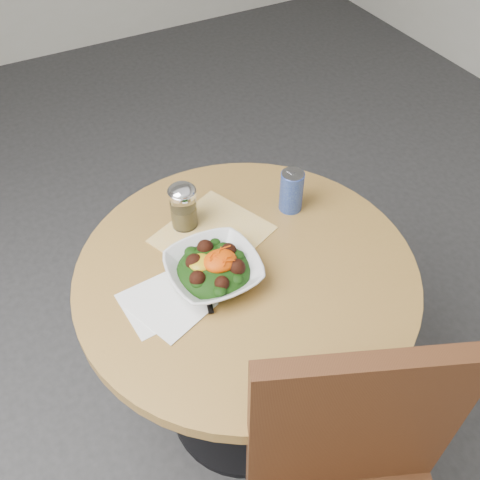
# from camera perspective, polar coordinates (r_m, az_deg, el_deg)

# --- Properties ---
(ground) EXTENTS (6.00, 6.00, 0.00)m
(ground) POSITION_cam_1_polar(r_m,az_deg,el_deg) (2.02, 0.51, -17.19)
(ground) COLOR #2F2F32
(ground) RESTS_ON ground
(table) EXTENTS (0.90, 0.90, 0.75)m
(table) POSITION_cam_1_polar(r_m,az_deg,el_deg) (1.55, 0.64, -7.91)
(table) COLOR black
(table) RESTS_ON ground
(cloth_napkin) EXTENTS (0.35, 0.34, 0.00)m
(cloth_napkin) POSITION_cam_1_polar(r_m,az_deg,el_deg) (1.48, -2.94, 0.62)
(cloth_napkin) COLOR orange
(cloth_napkin) RESTS_ON table
(paper_napkins) EXTENTS (0.22, 0.22, 0.00)m
(paper_napkins) POSITION_cam_1_polar(r_m,az_deg,el_deg) (1.33, -8.03, -6.84)
(paper_napkins) COLOR white
(paper_napkins) RESTS_ON table
(salad_bowl) EXTENTS (0.24, 0.24, 0.09)m
(salad_bowl) POSITION_cam_1_polar(r_m,az_deg,el_deg) (1.35, -2.84, -3.14)
(salad_bowl) COLOR silver
(salad_bowl) RESTS_ON table
(fork) EXTENTS (0.08, 0.20, 0.00)m
(fork) POSITION_cam_1_polar(r_m,az_deg,el_deg) (1.37, -3.78, -4.26)
(fork) COLOR black
(fork) RESTS_ON table
(spice_shaker) EXTENTS (0.08, 0.08, 0.14)m
(spice_shaker) POSITION_cam_1_polar(r_m,az_deg,el_deg) (1.47, -6.07, 3.56)
(spice_shaker) COLOR silver
(spice_shaker) RESTS_ON table
(beverage_can) EXTENTS (0.07, 0.07, 0.13)m
(beverage_can) POSITION_cam_1_polar(r_m,az_deg,el_deg) (1.53, 5.51, 5.24)
(beverage_can) COLOR #0D1C98
(beverage_can) RESTS_ON table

